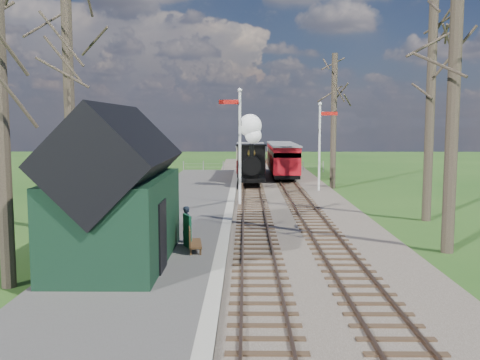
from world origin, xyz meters
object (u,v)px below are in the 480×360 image
object	(u,v)px
semaphore_far	(321,140)
bench	(192,239)
locomotive	(251,156)
person	(187,224)
red_carriage_a	(285,161)
red_carriage_b	(280,157)
sign_board	(187,231)
coach	(250,158)
station_shed	(117,194)
semaphore_near	(239,138)

from	to	relation	value
semaphore_far	bench	distance (m)	18.08
locomotive	person	xyz separation A→B (m)	(-2.45, -17.87, -1.35)
red_carriage_a	person	world-z (taller)	red_carriage_a
red_carriage_a	red_carriage_b	bearing A→B (deg)	90.00
locomotive	sign_board	xyz separation A→B (m)	(-2.37, -18.57, -1.44)
coach	sign_board	size ratio (longest dim) A/B	6.89
station_shed	bench	xyz separation A→B (m)	(2.12, 1.38, -1.69)
red_carriage_a	sign_board	bearing A→B (deg)	-102.36
coach	person	xyz separation A→B (m)	(-2.46, -23.94, -0.75)
locomotive	station_shed	bearing A→B (deg)	-101.84
coach	red_carriage_a	distance (m)	3.22
bench	sign_board	bearing A→B (deg)	112.67
locomotive	person	world-z (taller)	locomotive
semaphore_near	bench	bearing A→B (deg)	-97.55
semaphore_near	semaphore_far	world-z (taller)	semaphore_near
semaphore_far	bench	bearing A→B (deg)	-111.51
sign_board	person	world-z (taller)	person
station_shed	locomotive	world-z (taller)	locomotive
locomotive	person	size ratio (longest dim) A/B	3.68
sign_board	bench	bearing A→B (deg)	-67.33
coach	red_carriage_a	size ratio (longest dim) A/B	1.47
coach	semaphore_near	bearing A→B (deg)	-93.04
station_shed	red_carriage_a	world-z (taller)	station_shed
bench	person	size ratio (longest dim) A/B	1.12
red_carriage_a	red_carriage_b	size ratio (longest dim) A/B	1.00
locomotive	red_carriage_a	bearing A→B (deg)	57.93
station_shed	sign_board	bearing A→B (deg)	44.26
locomotive	red_carriage_a	size ratio (longest dim) A/B	0.92
red_carriage_b	person	distance (m)	28.01
station_shed	red_carriage_a	xyz separation A→B (m)	(6.90, 24.61, -0.74)
station_shed	red_carriage_a	size ratio (longest dim) A/B	1.21
semaphore_far	red_carriage_a	bearing A→B (deg)	105.04
red_carriage_a	locomotive	bearing A→B (deg)	-122.07
sign_board	coach	bearing A→B (deg)	84.48
red_carriage_b	red_carriage_a	bearing A→B (deg)	-90.00
coach	red_carriage_b	bearing A→B (deg)	54.17
coach	red_carriage_b	size ratio (longest dim) A/B	1.47
red_carriage_b	coach	bearing A→B (deg)	-125.83
red_carriage_b	sign_board	world-z (taller)	red_carriage_b
semaphore_far	red_carriage_a	world-z (taller)	semaphore_far
station_shed	semaphore_far	world-z (taller)	semaphore_far
semaphore_far	person	size ratio (longest dim) A/B	4.39
station_shed	semaphore_near	distance (m)	12.58
locomotive	coach	world-z (taller)	locomotive
locomotive	person	bearing A→B (deg)	-97.81
station_shed	coach	xyz separation A→B (m)	(4.30, 26.50, -0.66)
station_shed	red_carriage_a	distance (m)	25.56
semaphore_near	red_carriage_a	world-z (taller)	semaphore_near
locomotive	bench	size ratio (longest dim) A/B	3.29
red_carriage_b	bench	world-z (taller)	red_carriage_b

